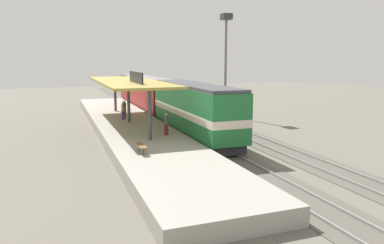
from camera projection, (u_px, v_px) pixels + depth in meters
ground_plane at (196, 127)px, 36.18m from camera, size 120.00×120.00×0.00m
track_near at (177, 128)px, 35.49m from camera, size 3.20×110.00×0.16m
track_far at (220, 125)px, 37.06m from camera, size 3.20×110.00×0.16m
platform at (129, 127)px, 33.86m from camera, size 6.00×44.00×0.90m
station_canopy at (128, 83)px, 33.09m from camera, size 5.20×18.00×4.70m
platform_bench at (141, 146)px, 22.65m from camera, size 0.44×1.70×0.50m
locomotive at (194, 110)px, 30.70m from camera, size 2.93×14.43×4.44m
passenger_carriage_single at (145, 93)px, 47.37m from camera, size 2.90×20.00×4.24m
light_mast at (226, 43)px, 42.05m from camera, size 1.10×1.10×11.70m
person_waiting at (124, 108)px, 36.39m from camera, size 0.34×0.34×1.71m
person_walking at (123, 110)px, 35.14m from camera, size 0.34×0.34×1.71m
person_boarding at (166, 123)px, 27.91m from camera, size 0.34×0.34×1.71m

